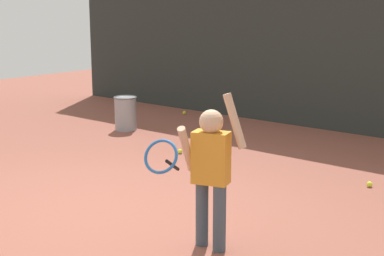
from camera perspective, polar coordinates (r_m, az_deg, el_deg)
The scene contains 9 objects.
ground_plane at distance 5.89m, azimuth -9.04°, elevation -8.11°, with size 20.00×20.00×0.00m, color brown.
back_fence_windscreen at distance 9.56m, azimuth 13.62°, elevation 10.05°, with size 11.60×0.08×3.45m, color #282D2B.
fence_post_0 at distance 13.08m, azimuth -9.51°, elevation 11.06°, with size 0.09×0.09×3.60m, color slate.
fence_post_1 at distance 10.56m, azimuth 4.40°, elevation 10.94°, with size 0.09×0.09×3.60m, color slate.
tennis_player at distance 4.70m, azimuth 1.72°, elevation -3.91°, with size 0.59×0.72×1.35m.
ball_hopper at distance 9.45m, azimuth -6.71°, elevation 1.52°, with size 0.38×0.38×0.56m.
tennis_ball_0 at distance 10.79m, azimuth -0.77°, elevation 1.56°, with size 0.07×0.07×0.07m, color #CCE033.
tennis_ball_1 at distance 7.93m, azimuth -1.21°, elevation -2.36°, with size 0.07×0.07×0.07m, color #CCE033.
tennis_ball_3 at distance 6.81m, azimuth 17.46°, elevation -5.43°, with size 0.07×0.07×0.07m, color #CCE033.
Camera 1 is at (4.16, -3.65, 2.03)m, focal length 52.92 mm.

